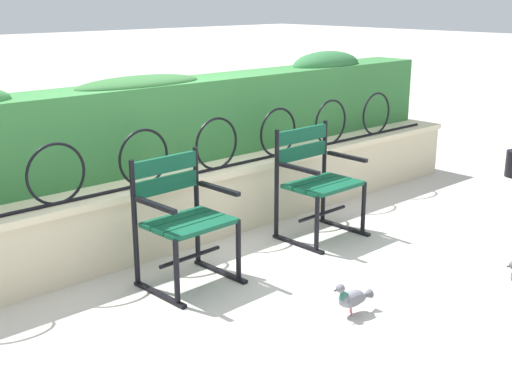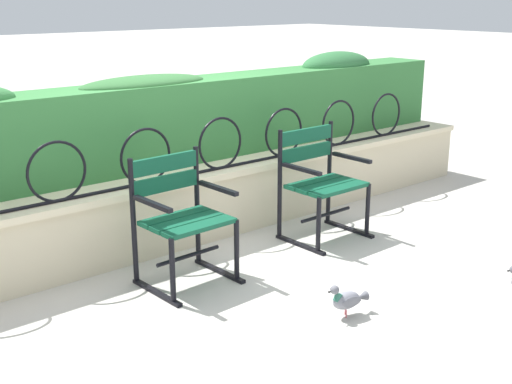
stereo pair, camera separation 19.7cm
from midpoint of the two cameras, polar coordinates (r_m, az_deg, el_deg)
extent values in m
plane|color=#BCB7AD|center=(4.80, 1.61, -6.46)|extent=(60.00, 60.00, 0.00)
cube|color=beige|center=(5.30, -4.15, -1.37)|extent=(6.41, 0.35, 0.50)
cube|color=beige|center=(5.22, -4.21, 1.49)|extent=(6.41, 0.41, 0.05)
cylinder|color=black|center=(5.15, -3.73, 1.73)|extent=(5.89, 0.02, 0.02)
torus|color=black|center=(4.54, -15.55, 1.68)|extent=(0.42, 0.02, 0.42)
torus|color=black|center=(4.85, -8.30, 3.05)|extent=(0.42, 0.02, 0.42)
torus|color=black|center=(5.23, -2.00, 4.19)|extent=(0.42, 0.02, 0.42)
torus|color=black|center=(5.66, 3.41, 5.13)|extent=(0.42, 0.02, 0.42)
torus|color=black|center=(6.14, 8.02, 5.90)|extent=(0.42, 0.02, 0.42)
torus|color=black|center=(6.65, 11.96, 6.52)|extent=(0.42, 0.02, 0.42)
cube|color=#387A3D|center=(5.47, -6.80, 5.93)|extent=(6.28, 0.46, 0.66)
ellipsoid|color=#346936|center=(5.33, -8.52, 9.18)|extent=(1.10, 0.41, 0.13)
ellipsoid|color=#316E3C|center=(6.73, 7.78, 10.72)|extent=(0.86, 0.41, 0.27)
cube|color=#0F4C33|center=(4.29, -3.53, -3.02)|extent=(0.53, 0.14, 0.03)
cube|color=#0F4C33|center=(4.39, -4.64, -2.57)|extent=(0.53, 0.14, 0.03)
cube|color=#0F4C33|center=(4.50, -5.71, -2.15)|extent=(0.53, 0.14, 0.03)
cube|color=#0F4C33|center=(4.48, -6.63, 2.43)|extent=(0.53, 0.05, 0.11)
cube|color=#0F4C33|center=(4.52, -6.57, 0.75)|extent=(0.53, 0.05, 0.11)
cylinder|color=black|center=(4.73, -3.89, -1.23)|extent=(0.04, 0.04, 0.87)
cylinder|color=black|center=(4.49, -0.42, -5.08)|extent=(0.04, 0.04, 0.44)
cube|color=black|center=(4.70, -1.96, -6.80)|extent=(0.06, 0.52, 0.02)
cube|color=black|center=(4.50, -2.04, 0.33)|extent=(0.05, 0.40, 0.03)
cylinder|color=black|center=(4.44, -9.24, -2.61)|extent=(0.04, 0.04, 0.87)
cylinder|color=black|center=(4.19, -5.85, -6.84)|extent=(0.04, 0.04, 0.44)
cube|color=black|center=(4.41, -7.25, -8.58)|extent=(0.06, 0.52, 0.02)
cube|color=black|center=(4.19, -7.55, -1.03)|extent=(0.05, 0.40, 0.03)
cylinder|color=black|center=(4.48, -4.57, -5.50)|extent=(0.50, 0.05, 0.03)
cube|color=#0F4C33|center=(5.17, 8.29, 0.24)|extent=(0.57, 0.13, 0.03)
cube|color=#0F4C33|center=(5.25, 7.17, 0.56)|extent=(0.57, 0.13, 0.03)
cube|color=#0F4C33|center=(5.34, 6.09, 0.87)|extent=(0.57, 0.13, 0.03)
cube|color=#0F4C33|center=(5.33, 5.40, 4.87)|extent=(0.57, 0.04, 0.11)
cube|color=#0F4C33|center=(5.36, 5.36, 3.38)|extent=(0.57, 0.04, 0.11)
cylinder|color=black|center=(5.61, 7.30, 1.61)|extent=(0.04, 0.04, 0.88)
cylinder|color=black|center=(5.41, 10.59, -1.57)|extent=(0.04, 0.04, 0.44)
cube|color=black|center=(5.59, 8.97, -3.14)|extent=(0.05, 0.52, 0.02)
cube|color=black|center=(5.42, 9.25, 2.93)|extent=(0.04, 0.40, 0.03)
cylinder|color=black|center=(5.22, 3.13, 0.58)|extent=(0.04, 0.04, 0.88)
cylinder|color=black|center=(5.00, 6.51, -2.90)|extent=(0.04, 0.04, 0.44)
cube|color=black|center=(5.19, 4.90, -4.55)|extent=(0.05, 0.52, 0.02)
cube|color=black|center=(5.01, 5.07, 1.96)|extent=(0.04, 0.40, 0.03)
cylinder|color=black|center=(5.33, 7.08, -1.94)|extent=(0.54, 0.03, 0.03)
ellipsoid|color=gray|center=(4.11, 9.13, -9.18)|extent=(0.20, 0.13, 0.11)
cylinder|color=#2D6B56|center=(4.06, 8.42, -8.95)|extent=(0.07, 0.05, 0.06)
sphere|color=slate|center=(4.02, 8.18, -8.33)|extent=(0.06, 0.06, 0.06)
cone|color=black|center=(4.01, 7.81, -8.50)|extent=(0.02, 0.02, 0.01)
cone|color=#595960|center=(4.18, 10.37, -8.87)|extent=(0.09, 0.07, 0.06)
ellipsoid|color=slate|center=(4.09, 9.63, -9.30)|extent=(0.14, 0.04, 0.07)
ellipsoid|color=slate|center=(4.15, 8.87, -8.87)|extent=(0.14, 0.04, 0.07)
cylinder|color=#C6515B|center=(4.13, 9.13, -10.31)|extent=(0.01, 0.01, 0.05)
cylinder|color=#C6515B|center=(4.17, 9.04, -10.05)|extent=(0.01, 0.01, 0.05)
cone|color=black|center=(4.59, 22.10, -6.30)|extent=(0.03, 0.02, 0.01)
camera|label=1|loc=(0.10, -88.79, 0.36)|focal=46.57mm
camera|label=2|loc=(0.10, 91.21, -0.36)|focal=46.57mm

